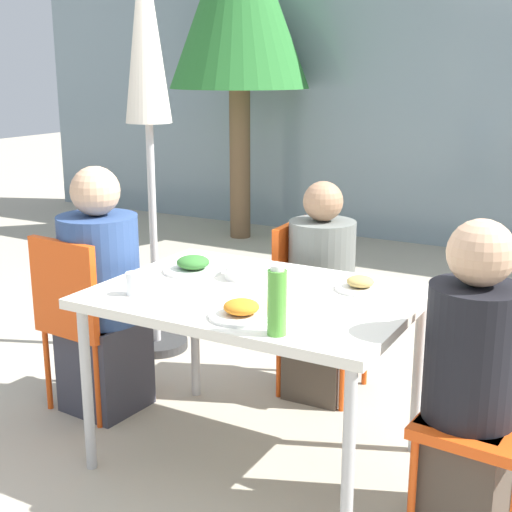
{
  "coord_description": "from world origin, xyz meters",
  "views": [
    {
      "loc": [
        1.33,
        -2.39,
        1.63
      ],
      "look_at": [
        0.0,
        0.0,
        0.9
      ],
      "focal_mm": 50.0,
      "sensor_mm": 36.0,
      "label": 1
    }
  ],
  "objects_px": {
    "person_left": "(102,299)",
    "chair_right": "(490,396)",
    "person_right": "(470,391)",
    "person_far": "(321,298)",
    "drinking_cup": "(134,284)",
    "bottle": "(277,301)",
    "chair_far": "(310,294)",
    "closed_umbrella": "(147,62)",
    "chair_left": "(82,311)",
    "salad_bowl": "(243,272)"
  },
  "relations": [
    {
      "from": "person_left",
      "to": "chair_right",
      "type": "bearing_deg",
      "value": 2.42
    },
    {
      "from": "person_right",
      "to": "person_far",
      "type": "xyz_separation_m",
      "value": [
        -0.9,
        0.78,
        -0.03
      ]
    },
    {
      "from": "person_right",
      "to": "drinking_cup",
      "type": "xyz_separation_m",
      "value": [
        -1.29,
        -0.19,
        0.24
      ]
    },
    {
      "from": "bottle",
      "to": "drinking_cup",
      "type": "relative_size",
      "value": 2.64
    },
    {
      "from": "chair_far",
      "to": "bottle",
      "type": "xyz_separation_m",
      "value": [
        0.39,
        -1.13,
        0.35
      ]
    },
    {
      "from": "chair_right",
      "to": "bottle",
      "type": "bearing_deg",
      "value": 35.1
    },
    {
      "from": "chair_right",
      "to": "closed_umbrella",
      "type": "bearing_deg",
      "value": -16.59
    },
    {
      "from": "chair_right",
      "to": "chair_left",
      "type": "bearing_deg",
      "value": 5.0
    },
    {
      "from": "chair_far",
      "to": "person_right",
      "type": "bearing_deg",
      "value": 48.23
    },
    {
      "from": "chair_left",
      "to": "salad_bowl",
      "type": "bearing_deg",
      "value": 15.26
    },
    {
      "from": "chair_right",
      "to": "person_right",
      "type": "distance_m",
      "value": 0.1
    },
    {
      "from": "chair_left",
      "to": "person_left",
      "type": "bearing_deg",
      "value": 58.01
    },
    {
      "from": "chair_right",
      "to": "drinking_cup",
      "type": "height_order",
      "value": "chair_right"
    },
    {
      "from": "bottle",
      "to": "salad_bowl",
      "type": "xyz_separation_m",
      "value": [
        -0.43,
        0.52,
        -0.09
      ]
    },
    {
      "from": "person_right",
      "to": "person_far",
      "type": "bearing_deg",
      "value": -36.0
    },
    {
      "from": "chair_left",
      "to": "person_right",
      "type": "bearing_deg",
      "value": 2.43
    },
    {
      "from": "chair_left",
      "to": "chair_far",
      "type": "distance_m",
      "value": 1.13
    },
    {
      "from": "chair_right",
      "to": "drinking_cup",
      "type": "distance_m",
      "value": 1.4
    },
    {
      "from": "bottle",
      "to": "salad_bowl",
      "type": "distance_m",
      "value": 0.68
    },
    {
      "from": "closed_umbrella",
      "to": "chair_far",
      "type": "bearing_deg",
      "value": -3.02
    },
    {
      "from": "chair_far",
      "to": "closed_umbrella",
      "type": "bearing_deg",
      "value": -94.86
    },
    {
      "from": "person_far",
      "to": "drinking_cup",
      "type": "distance_m",
      "value": 1.08
    },
    {
      "from": "person_left",
      "to": "chair_right",
      "type": "xyz_separation_m",
      "value": [
        1.82,
        -0.07,
        -0.04
      ]
    },
    {
      "from": "person_right",
      "to": "drinking_cup",
      "type": "distance_m",
      "value": 1.32
    },
    {
      "from": "chair_right",
      "to": "bottle",
      "type": "height_order",
      "value": "bottle"
    },
    {
      "from": "chair_far",
      "to": "closed_umbrella",
      "type": "distance_m",
      "value": 1.53
    },
    {
      "from": "person_right",
      "to": "salad_bowl",
      "type": "height_order",
      "value": "person_right"
    },
    {
      "from": "salad_bowl",
      "to": "chair_far",
      "type": "bearing_deg",
      "value": 86.15
    },
    {
      "from": "chair_left",
      "to": "chair_right",
      "type": "height_order",
      "value": "same"
    },
    {
      "from": "person_left",
      "to": "salad_bowl",
      "type": "relative_size",
      "value": 7.75
    },
    {
      "from": "chair_left",
      "to": "bottle",
      "type": "bearing_deg",
      "value": -12.29
    },
    {
      "from": "chair_left",
      "to": "closed_umbrella",
      "type": "bearing_deg",
      "value": 107.34
    },
    {
      "from": "person_far",
      "to": "salad_bowl",
      "type": "bearing_deg",
      "value": -14.16
    },
    {
      "from": "person_right",
      "to": "drinking_cup",
      "type": "height_order",
      "value": "person_right"
    },
    {
      "from": "bottle",
      "to": "person_right",
      "type": "bearing_deg",
      "value": 27.23
    },
    {
      "from": "person_far",
      "to": "person_right",
      "type": "bearing_deg",
      "value": 47.46
    },
    {
      "from": "drinking_cup",
      "to": "closed_umbrella",
      "type": "bearing_deg",
      "value": 123.74
    },
    {
      "from": "closed_umbrella",
      "to": "drinking_cup",
      "type": "height_order",
      "value": "closed_umbrella"
    },
    {
      "from": "person_left",
      "to": "bottle",
      "type": "height_order",
      "value": "person_left"
    },
    {
      "from": "closed_umbrella",
      "to": "bottle",
      "type": "bearing_deg",
      "value": -39.95
    },
    {
      "from": "person_far",
      "to": "chair_right",
      "type": "bearing_deg",
      "value": 52.0
    },
    {
      "from": "chair_right",
      "to": "chair_far",
      "type": "bearing_deg",
      "value": -31.02
    },
    {
      "from": "chair_far",
      "to": "drinking_cup",
      "type": "bearing_deg",
      "value": -18.38
    },
    {
      "from": "chair_left",
      "to": "person_left",
      "type": "xyz_separation_m",
      "value": [
        0.06,
        0.08,
        0.04
      ]
    },
    {
      "from": "closed_umbrella",
      "to": "salad_bowl",
      "type": "bearing_deg",
      "value": -34.13
    },
    {
      "from": "person_right",
      "to": "drinking_cup",
      "type": "bearing_deg",
      "value": 13.22
    },
    {
      "from": "closed_umbrella",
      "to": "drinking_cup",
      "type": "relative_size",
      "value": 25.5
    },
    {
      "from": "person_right",
      "to": "closed_umbrella",
      "type": "bearing_deg",
      "value": -18.98
    },
    {
      "from": "chair_far",
      "to": "salad_bowl",
      "type": "relative_size",
      "value": 5.68
    },
    {
      "from": "drinking_cup",
      "to": "salad_bowl",
      "type": "height_order",
      "value": "drinking_cup"
    }
  ]
}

